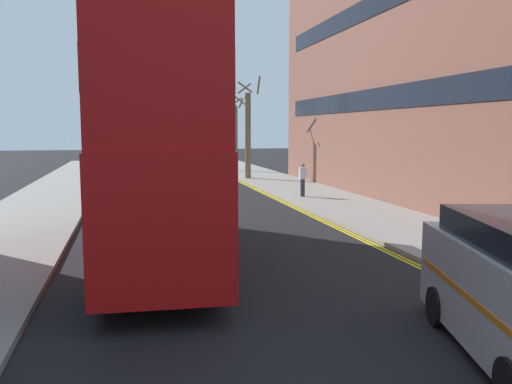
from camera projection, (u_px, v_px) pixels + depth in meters
name	position (u px, v px, depth m)	size (l,w,h in m)	color
sidewalk_right	(380.00, 218.00, 20.23)	(4.00, 80.00, 0.14)	gray
sidewalk_left	(9.00, 233.00, 17.25)	(4.00, 80.00, 0.14)	gray
kerb_line_outer	(349.00, 232.00, 17.82)	(0.10, 56.00, 0.01)	yellow
kerb_line_inner	(344.00, 232.00, 17.78)	(0.10, 56.00, 0.01)	yellow
double_decker_bus_away	(159.00, 144.00, 13.81)	(3.18, 10.91, 5.64)	#B20F0F
pedestrian_far	(303.00, 179.00, 26.08)	(0.34, 0.22, 1.62)	#2D2D38
street_tree_near	(248.00, 133.00, 35.60)	(1.61, 1.49, 6.70)	#6B6047
street_tree_mid	(235.00, 134.00, 42.13)	(1.86, 1.76, 6.10)	#6B6047
townhouse_terrace_right	(474.00, 68.00, 25.55)	(10.08, 28.00, 12.63)	brown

